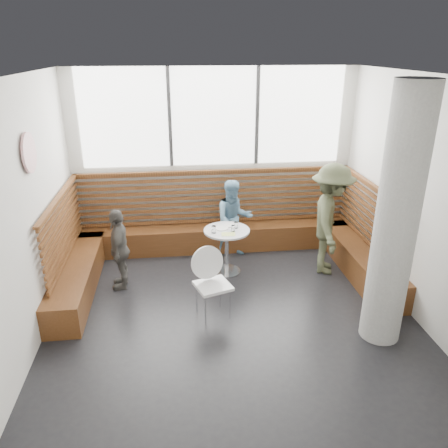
{
  "coord_description": "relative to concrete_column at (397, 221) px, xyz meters",
  "views": [
    {
      "loc": [
        -0.72,
        -5.07,
        3.51
      ],
      "look_at": [
        0.0,
        1.0,
        1.0
      ],
      "focal_mm": 35.0,
      "sensor_mm": 36.0,
      "label": 1
    }
  ],
  "objects": [
    {
      "name": "wall_art",
      "position": [
        -4.31,
        1.0,
        0.7
      ],
      "size": [
        0.03,
        0.5,
        0.5
      ],
      "primitive_type": "cylinder",
      "rotation": [
        0.0,
        1.57,
        0.0
      ],
      "color": "white",
      "rests_on": "room"
    },
    {
      "name": "glass_right",
      "position": [
        -1.61,
        1.98,
        -0.78
      ],
      "size": [
        0.07,
        0.07,
        0.1
      ],
      "primitive_type": "cylinder",
      "color": "white",
      "rests_on": "cafe_table"
    },
    {
      "name": "plate_near",
      "position": [
        -1.85,
        1.98,
        -0.83
      ],
      "size": [
        0.21,
        0.21,
        0.01
      ],
      "primitive_type": "cylinder",
      "color": "white",
      "rests_on": "cafe_table"
    },
    {
      "name": "menu_card",
      "position": [
        -1.76,
        1.74,
        -0.83
      ],
      "size": [
        0.23,
        0.17,
        0.0
      ],
      "primitive_type": "cube",
      "rotation": [
        0.0,
        0.0,
        -0.08
      ],
      "color": "#A5C64C",
      "rests_on": "cafe_table"
    },
    {
      "name": "child_back",
      "position": [
        -1.57,
        2.54,
        -0.9
      ],
      "size": [
        0.73,
        0.6,
        1.39
      ],
      "primitive_type": "imported",
      "rotation": [
        0.0,
        0.0,
        0.11
      ],
      "color": "#6592B0",
      "rests_on": "ground"
    },
    {
      "name": "plate_far",
      "position": [
        -1.7,
        2.09,
        -0.83
      ],
      "size": [
        0.19,
        0.19,
        0.01
      ],
      "primitive_type": "cylinder",
      "color": "white",
      "rests_on": "cafe_table"
    },
    {
      "name": "cafe_chair",
      "position": [
        -2.11,
        0.75,
        -1.02
      ],
      "size": [
        0.47,
        0.46,
        0.98
      ],
      "rotation": [
        0.0,
        0.0,
        0.32
      ],
      "color": "white",
      "rests_on": "ground"
    },
    {
      "name": "child_left",
      "position": [
        -3.44,
        1.67,
        -0.96
      ],
      "size": [
        0.31,
        0.75,
        1.28
      ],
      "primitive_type": "imported",
      "rotation": [
        0.0,
        0.0,
        -1.57
      ],
      "color": "#504E49",
      "rests_on": "ground"
    },
    {
      "name": "adult_man",
      "position": [
        -0.1,
        1.8,
        -0.68
      ],
      "size": [
        1.02,
        1.34,
        1.83
      ],
      "primitive_type": "imported",
      "rotation": [
        0.0,
        0.0,
        1.25
      ],
      "color": "#484E34",
      "rests_on": "ground"
    },
    {
      "name": "concrete_column",
      "position": [
        0.0,
        0.0,
        0.0
      ],
      "size": [
        0.5,
        0.5,
        3.2
      ],
      "primitive_type": "cylinder",
      "color": "gray",
      "rests_on": "ground"
    },
    {
      "name": "glass_mid",
      "position": [
        -1.67,
        1.85,
        -0.79
      ],
      "size": [
        0.06,
        0.06,
        0.1
      ],
      "primitive_type": "cylinder",
      "color": "white",
      "rests_on": "cafe_table"
    },
    {
      "name": "cafe_table",
      "position": [
        -1.77,
        1.92,
        -1.05
      ],
      "size": [
        0.74,
        0.74,
        0.76
      ],
      "color": "silver",
      "rests_on": "ground"
    },
    {
      "name": "glass_left",
      "position": [
        -1.99,
        1.83,
        -0.78
      ],
      "size": [
        0.07,
        0.07,
        0.12
      ],
      "primitive_type": "cylinder",
      "color": "white",
      "rests_on": "cafe_table"
    },
    {
      "name": "room",
      "position": [
        -1.85,
        0.6,
        0.0
      ],
      "size": [
        5.0,
        5.0,
        3.2
      ],
      "color": "silver",
      "rests_on": "ground"
    },
    {
      "name": "booth",
      "position": [
        -1.85,
        2.37,
        -1.19
      ],
      "size": [
        5.0,
        2.5,
        1.44
      ],
      "color": "#4C2A13",
      "rests_on": "ground"
    }
  ]
}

